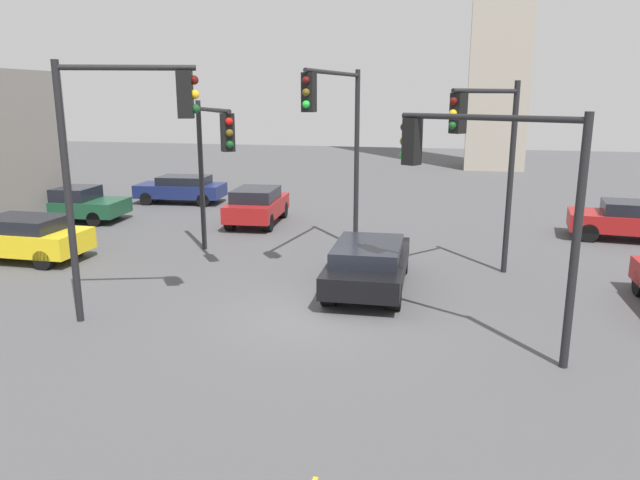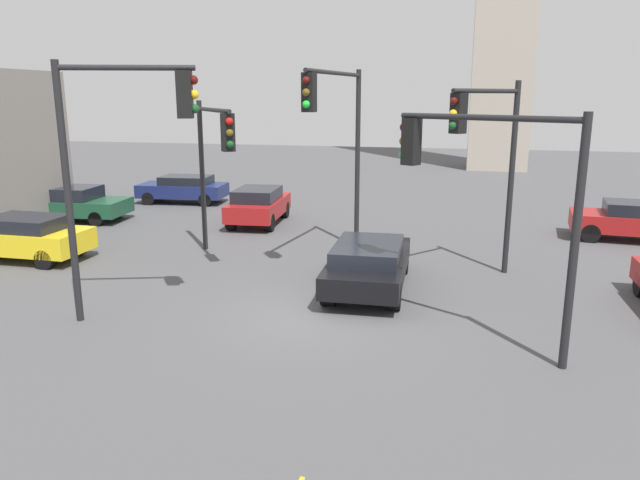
% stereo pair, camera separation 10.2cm
% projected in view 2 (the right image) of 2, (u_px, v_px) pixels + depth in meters
% --- Properties ---
extents(ground_plane, '(94.40, 94.40, 0.00)m').
position_uv_depth(ground_plane, '(313.00, 314.00, 14.12)').
color(ground_plane, '#4C4C4F').
extents(traffic_light_0, '(3.51, 2.15, 4.77)m').
position_uv_depth(traffic_light_0, '(484.00, 176.00, 11.79)').
color(traffic_light_0, black).
rests_on(traffic_light_0, ground_plane).
extents(traffic_light_1, '(2.88, 1.08, 5.77)m').
position_uv_depth(traffic_light_1, '(122.00, 139.00, 12.87)').
color(traffic_light_1, black).
rests_on(traffic_light_1, ground_plane).
extents(traffic_light_2, '(2.47, 3.34, 4.89)m').
position_uv_depth(traffic_light_2, '(214.00, 148.00, 17.61)').
color(traffic_light_2, black).
rests_on(traffic_light_2, ground_plane).
extents(traffic_light_3, '(1.84, 2.23, 5.44)m').
position_uv_depth(traffic_light_3, '(487.00, 143.00, 15.85)').
color(traffic_light_3, black).
rests_on(traffic_light_3, ground_plane).
extents(traffic_light_4, '(0.84, 4.51, 5.85)m').
position_uv_depth(traffic_light_4, '(338.00, 123.00, 17.61)').
color(traffic_light_4, black).
rests_on(traffic_light_4, ground_plane).
extents(car_0, '(4.63, 2.36, 1.40)m').
position_uv_depth(car_0, '(70.00, 203.00, 24.58)').
color(car_0, '#19472D').
rests_on(car_0, ground_plane).
extents(car_1, '(4.15, 1.85, 1.38)m').
position_uv_depth(car_1, '(23.00, 237.00, 18.69)').
color(car_1, yellow).
rests_on(car_1, ground_plane).
extents(car_2, '(4.23, 2.25, 1.38)m').
position_uv_depth(car_2, '(634.00, 220.00, 21.14)').
color(car_2, maroon).
rests_on(car_2, ground_plane).
extents(car_4, '(2.10, 4.06, 1.46)m').
position_uv_depth(car_4, '(258.00, 205.00, 23.89)').
color(car_4, maroon).
rests_on(car_4, ground_plane).
extents(car_5, '(2.09, 4.67, 1.28)m').
position_uv_depth(car_5, '(369.00, 263.00, 15.84)').
color(car_5, black).
rests_on(car_5, ground_plane).
extents(car_6, '(4.24, 2.17, 1.30)m').
position_uv_depth(car_6, '(184.00, 188.00, 28.62)').
color(car_6, navy).
rests_on(car_6, ground_plane).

